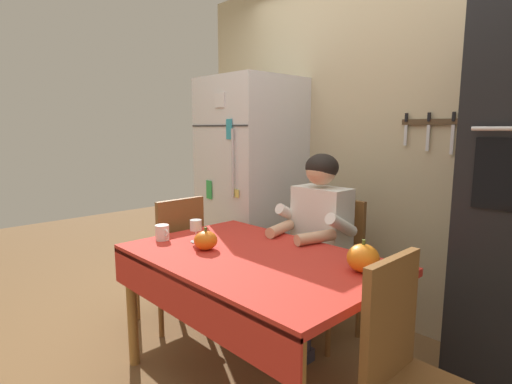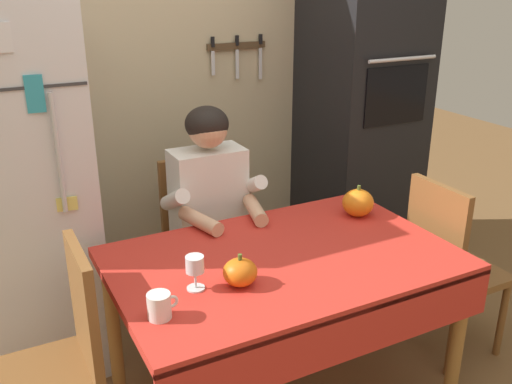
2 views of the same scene
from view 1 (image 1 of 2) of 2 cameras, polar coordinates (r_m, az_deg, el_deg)
The scene contains 11 objects.
back_wall_assembly at distance 3.02m, azimuth 18.15°, elevation 6.64°, with size 3.70×0.13×2.60m.
refrigerator at distance 3.36m, azimuth -0.65°, elevation 0.43°, with size 0.68×0.71×1.80m.
dining_table at distance 2.16m, azimuth -0.68°, elevation -11.18°, with size 1.40×0.90×0.74m.
chair_behind_person at distance 2.81m, azimuth 10.60°, elevation -9.63°, with size 0.40×0.40×0.93m.
seated_person at distance 2.60m, azimuth 8.28°, elevation -5.89°, with size 0.47×0.55×1.25m.
chair_left_side at distance 2.94m, azimuth -11.55°, elevation -8.81°, with size 0.40×0.40×0.93m.
chair_right_side at distance 1.72m, azimuth 21.34°, elevation -22.77°, with size 0.40×0.40×0.93m.
coffee_mug at distance 2.48m, azimuth -13.10°, elevation -5.60°, with size 0.11×0.08×0.09m.
wine_glass at distance 2.39m, azimuth -8.50°, elevation -4.87°, with size 0.07×0.07×0.13m.
pumpkin_large at distance 1.96m, azimuth 14.90°, elevation -9.00°, with size 0.15×0.15×0.15m.
pumpkin_medium at distance 2.25m, azimuth -7.13°, elevation -6.80°, with size 0.13×0.13×0.13m.
Camera 1 is at (1.49, -1.30, 1.40)m, focal length 28.28 mm.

